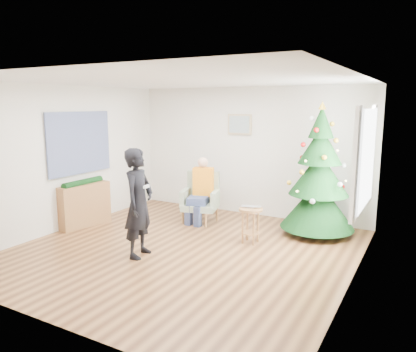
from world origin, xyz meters
The scene contains 19 objects.
floor centered at (0.00, 0.00, 0.00)m, with size 5.00×5.00×0.00m, color brown.
ceiling centered at (0.00, 0.00, 2.60)m, with size 5.00×5.00×0.00m, color white.
wall_back centered at (0.00, 2.50, 1.30)m, with size 5.00×5.00×0.00m, color silver.
wall_front centered at (0.00, -2.50, 1.30)m, with size 5.00×5.00×0.00m, color silver.
wall_left centered at (-2.50, 0.00, 1.30)m, with size 5.00×5.00×0.00m, color silver.
wall_right centered at (2.50, 0.00, 1.30)m, with size 5.00×5.00×0.00m, color silver.
window_panel centered at (2.47, 1.00, 1.50)m, with size 0.04×1.30×1.40m, color white.
curtains centered at (2.44, 1.00, 1.50)m, with size 0.05×1.75×1.50m.
christmas_tree centered at (1.61, 1.83, 1.04)m, with size 1.28×1.28×2.31m.
stool centered at (0.77, 0.83, 0.30)m, with size 0.39×0.39×0.59m.
laptop centered at (0.77, 0.83, 0.60)m, with size 0.32×0.21×0.03m, color silver.
armchair centered at (-0.56, 1.50, 0.35)m, with size 0.80×0.77×0.96m.
seated_person centered at (-0.54, 1.46, 0.64)m, with size 0.45×0.60×1.26m.
standing_man centered at (-0.46, -0.51, 0.82)m, with size 0.60×0.39×1.64m, color black.
game_controller centered at (-0.28, -0.54, 1.09)m, with size 0.04×0.13×0.04m, color white.
console centered at (-2.33, 0.20, 0.40)m, with size 0.30×1.00×0.80m, color brown.
garland centered at (-2.33, 0.20, 0.82)m, with size 0.14×0.14×0.90m, color black.
tapestry centered at (-2.46, 0.30, 1.55)m, with size 0.03×1.50×1.15m, color black.
framed_picture centered at (-0.20, 2.46, 1.85)m, with size 0.52×0.05×0.42m.
Camera 1 is at (3.27, -5.11, 2.27)m, focal length 35.00 mm.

